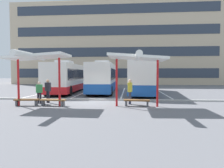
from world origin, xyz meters
name	(u,v)px	position (x,y,z in m)	size (l,w,h in m)	color
ground_plane	(91,102)	(0.00, 0.00, 0.00)	(160.00, 160.00, 0.00)	slate
terminal_building	(117,46)	(0.03, 31.37, 8.39)	(43.18, 12.40, 19.51)	#C6B293
coach_bus_0	(68,78)	(-4.16, 7.68, 1.65)	(3.08, 11.07, 3.55)	silver
coach_bus_1	(104,78)	(-0.07, 8.94, 1.63)	(2.68, 12.41, 3.58)	silver
coach_bus_2	(144,78)	(4.51, 7.01, 1.69)	(3.58, 11.51, 3.68)	silver
lane_stripe_0	(48,92)	(-6.58, 7.91, 0.00)	(0.16, 14.00, 0.01)	white
lane_stripe_1	(85,92)	(-2.19, 7.91, 0.00)	(0.16, 14.00, 0.01)	white
lane_stripe_2	(123,93)	(2.19, 7.91, 0.00)	(0.16, 14.00, 0.01)	white
lane_stripe_3	(162,93)	(6.58, 7.91, 0.00)	(0.16, 14.00, 0.01)	white
waiting_shelter_0	(37,58)	(-3.05, -2.60, 3.15)	(3.81, 4.19, 3.47)	red
bench_0	(27,101)	(-3.95, -2.27, 0.33)	(1.61, 0.62, 0.45)	brown
bench_1	(53,101)	(-2.15, -2.23, 0.34)	(1.75, 0.56, 0.45)	brown
waiting_shelter_1	(137,59)	(3.41, -2.22, 3.10)	(3.65, 4.54, 3.40)	red
bench_2	(137,101)	(3.41, -1.92, 0.34)	(1.72, 0.56, 0.45)	brown
platform_kerb	(93,99)	(0.00, 0.92, 0.06)	(44.00, 0.24, 0.12)	#ADADA8
waiting_passenger_0	(39,91)	(-3.57, -1.17, 0.90)	(0.50, 0.40, 1.57)	black
waiting_passenger_1	(130,90)	(2.96, -0.98, 1.03)	(0.35, 0.55, 1.76)	#33384C
waiting_passenger_2	(48,89)	(-3.08, -0.78, 1.01)	(0.53, 0.47, 1.73)	black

